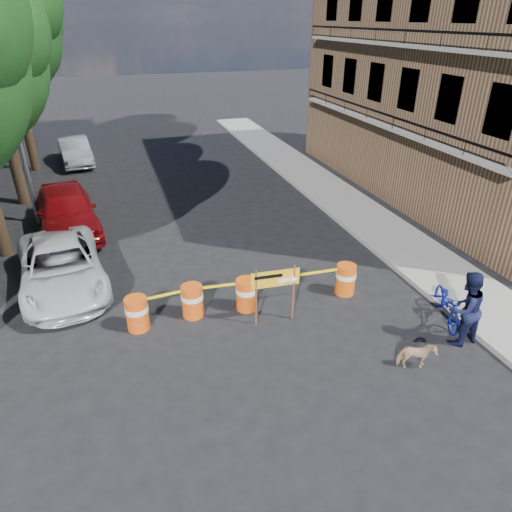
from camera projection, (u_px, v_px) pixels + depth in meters
ground at (264, 339)px, 11.30m from camera, size 120.00×120.00×0.00m
sidewalk_east at (364, 217)px, 17.99m from camera, size 2.40×40.00×0.15m
apartment_building at (482, 47)px, 18.48m from camera, size 8.00×16.00×12.00m
tree_far at (7, 38)px, 20.89m from camera, size 5.04×4.80×8.84m
streetlamp at (13, 106)px, 15.65m from camera, size 1.25×0.18×8.00m
barrel_far_left at (137, 313)px, 11.49m from camera, size 0.58×0.58×0.90m
barrel_mid_left at (192, 300)px, 12.00m from camera, size 0.58×0.58×0.90m
barrel_mid_right at (246, 294)px, 12.28m from camera, size 0.58×0.58×0.90m
barrel_far_right at (346, 279)px, 12.98m from camera, size 0.58×0.58×0.90m
detour_sign at (281, 283)px, 11.43m from camera, size 1.26×0.25×1.62m
pedestrian at (465, 309)px, 10.78m from camera, size 1.01×0.83×1.94m
bicycle at (451, 289)px, 11.60m from camera, size 0.98×1.16×1.88m
dog at (416, 356)px, 10.22m from camera, size 0.88×0.56×0.68m
suv_white at (61, 267)px, 13.17m from camera, size 2.86×5.13×1.36m
sedan_red at (67, 210)px, 16.58m from camera, size 2.64×5.16×1.68m
sedan_silver at (75, 151)px, 24.48m from camera, size 2.01×4.32×1.37m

